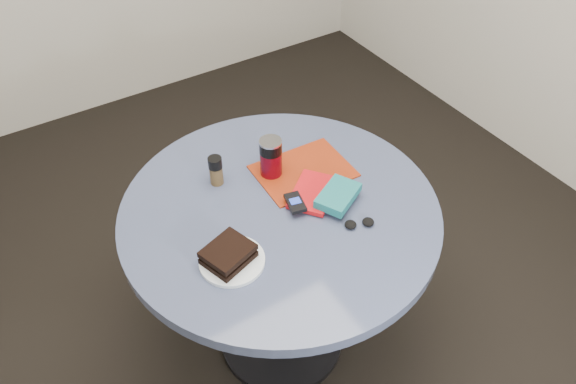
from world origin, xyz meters
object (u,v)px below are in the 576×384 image
soda_can (271,158)px  magazine (303,171)px  novel (338,196)px  red_book (313,192)px  sandwich (228,254)px  pepper_grinder (216,170)px  plate (232,261)px  table (280,242)px  headphones (359,223)px  mp3_player (295,203)px

soda_can → magazine: (0.10, -0.05, -0.07)m
magazine → novel: (0.01, -0.18, 0.03)m
red_book → soda_can: bearing=71.8°
red_book → novel: (0.04, -0.07, 0.02)m
sandwich → pepper_grinder: 0.34m
plate → magazine: (0.38, 0.22, -0.00)m
sandwich → red_book: 0.37m
soda_can → pepper_grinder: 0.18m
pepper_grinder → plate: bearing=-110.0°
table → red_book: red_book is taller
soda_can → magazine: bearing=-26.2°
soda_can → headphones: bearing=-73.5°
pepper_grinder → magazine: pepper_grinder is taller
plate → pepper_grinder: pepper_grinder is taller
sandwich → magazine: size_ratio=0.51×
plate → sandwich: (-0.01, 0.00, 0.03)m
mp3_player → table: bearing=138.5°
mp3_player → headphones: size_ratio=0.95×
mp3_player → headphones: bearing=-52.5°
novel → pepper_grinder: bearing=105.8°
table → plate: plate is taller
plate → pepper_grinder: size_ratio=1.83×
sandwich → magazine: (0.39, 0.21, -0.03)m
table → novel: size_ratio=6.78×
magazine → red_book: bearing=-106.1°
novel → sandwich: bearing=156.5°
novel → headphones: size_ratio=1.50×
plate → red_book: bearing=16.8°
headphones → table: bearing=129.6°
plate → magazine: bearing=29.5°
plate → sandwich: sandwich is taller
sandwich → magazine: bearing=28.5°
red_book → sandwich: bearing=157.6°
soda_can → pepper_grinder: soda_can is taller
pepper_grinder → mp3_player: size_ratio=1.10×
novel → mp3_player: novel is taller
mp3_player → novel: bearing=-22.1°
plate → mp3_player: 0.28m
red_book → mp3_player: mp3_player is taller
novel → headphones: (-0.00, -0.11, -0.02)m
table → sandwich: bearing=-154.9°
plate → headphones: (0.39, -0.08, 0.00)m
magazine → headphones: 0.30m
red_book → plate: bearing=158.5°
magazine → red_book: red_book is taller
soda_can → headphones: 0.36m
pepper_grinder → mp3_player: (0.15, -0.24, -0.02)m
table → pepper_grinder: bearing=118.6°
soda_can → sandwich: bearing=-138.7°
soda_can → pepper_grinder: (-0.17, 0.06, -0.02)m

